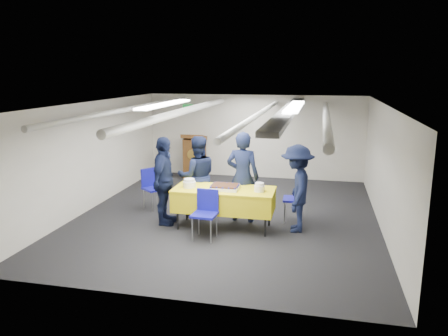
{
  "coord_description": "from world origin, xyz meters",
  "views": [
    {
      "loc": [
        1.8,
        -8.44,
        2.92
      ],
      "look_at": [
        -0.04,
        -0.2,
        1.05
      ],
      "focal_mm": 35.0,
      "sensor_mm": 36.0,
      "label": 1
    }
  ],
  "objects_px": {
    "sheet_cake": "(225,187)",
    "chair_right": "(298,195)",
    "chair_left": "(152,184)",
    "serving_table": "(224,199)",
    "sailor_b": "(197,176)",
    "sailor_c": "(164,181)",
    "podium": "(195,156)",
    "sailor_a": "(243,177)",
    "chair_near": "(206,209)",
    "sailor_d": "(297,188)"
  },
  "relations": [
    {
      "from": "chair_left",
      "to": "sailor_b",
      "type": "relative_size",
      "value": 0.53
    },
    {
      "from": "sailor_a",
      "to": "sailor_b",
      "type": "relative_size",
      "value": 1.08
    },
    {
      "from": "chair_right",
      "to": "chair_left",
      "type": "bearing_deg",
      "value": 176.31
    },
    {
      "from": "sailor_d",
      "to": "podium",
      "type": "bearing_deg",
      "value": -142.97
    },
    {
      "from": "chair_near",
      "to": "chair_right",
      "type": "distance_m",
      "value": 1.98
    },
    {
      "from": "sailor_a",
      "to": "sailor_d",
      "type": "distance_m",
      "value": 1.13
    },
    {
      "from": "chair_near",
      "to": "sailor_a",
      "type": "height_order",
      "value": "sailor_a"
    },
    {
      "from": "serving_table",
      "to": "podium",
      "type": "xyz_separation_m",
      "value": [
        -1.68,
        3.76,
        0.05
      ]
    },
    {
      "from": "sheet_cake",
      "to": "podium",
      "type": "bearing_deg",
      "value": 114.14
    },
    {
      "from": "chair_near",
      "to": "chair_left",
      "type": "xyz_separation_m",
      "value": [
        -1.59,
        1.43,
        0.0
      ]
    },
    {
      "from": "serving_table",
      "to": "chair_right",
      "type": "xyz_separation_m",
      "value": [
        1.35,
        0.68,
        -0.03
      ]
    },
    {
      "from": "sheet_cake",
      "to": "sailor_a",
      "type": "relative_size",
      "value": 0.29
    },
    {
      "from": "sheet_cake",
      "to": "chair_near",
      "type": "relative_size",
      "value": 0.6
    },
    {
      "from": "sailor_b",
      "to": "sheet_cake",
      "type": "bearing_deg",
      "value": 114.22
    },
    {
      "from": "sheet_cake",
      "to": "chair_left",
      "type": "height_order",
      "value": "chair_left"
    },
    {
      "from": "sailor_c",
      "to": "chair_right",
      "type": "bearing_deg",
      "value": -78.1
    },
    {
      "from": "sailor_b",
      "to": "chair_right",
      "type": "bearing_deg",
      "value": 158.31
    },
    {
      "from": "chair_near",
      "to": "sailor_d",
      "type": "distance_m",
      "value": 1.72
    },
    {
      "from": "sailor_a",
      "to": "sailor_b",
      "type": "distance_m",
      "value": 0.98
    },
    {
      "from": "chair_near",
      "to": "sheet_cake",
      "type": "bearing_deg",
      "value": 65.18
    },
    {
      "from": "sailor_b",
      "to": "sailor_c",
      "type": "relative_size",
      "value": 0.96
    },
    {
      "from": "sailor_b",
      "to": "sailor_d",
      "type": "relative_size",
      "value": 1.02
    },
    {
      "from": "sheet_cake",
      "to": "chair_right",
      "type": "distance_m",
      "value": 1.54
    },
    {
      "from": "podium",
      "to": "sailor_d",
      "type": "height_order",
      "value": "sailor_d"
    },
    {
      "from": "sailor_c",
      "to": "sailor_a",
      "type": "bearing_deg",
      "value": -73.97
    },
    {
      "from": "sheet_cake",
      "to": "sailor_b",
      "type": "height_order",
      "value": "sailor_b"
    },
    {
      "from": "podium",
      "to": "sailor_d",
      "type": "distance_m",
      "value": 4.71
    },
    {
      "from": "sailor_b",
      "to": "sailor_d",
      "type": "height_order",
      "value": "sailor_b"
    },
    {
      "from": "chair_left",
      "to": "chair_near",
      "type": "bearing_deg",
      "value": -41.96
    },
    {
      "from": "sailor_c",
      "to": "sailor_d",
      "type": "xyz_separation_m",
      "value": [
        2.52,
        0.17,
        -0.04
      ]
    },
    {
      "from": "chair_right",
      "to": "sailor_b",
      "type": "height_order",
      "value": "sailor_b"
    },
    {
      "from": "chair_left",
      "to": "sailor_b",
      "type": "xyz_separation_m",
      "value": [
        1.1,
        -0.26,
        0.3
      ]
    },
    {
      "from": "serving_table",
      "to": "podium",
      "type": "bearing_deg",
      "value": 114.04
    },
    {
      "from": "chair_right",
      "to": "sailor_d",
      "type": "relative_size",
      "value": 0.53
    },
    {
      "from": "serving_table",
      "to": "chair_near",
      "type": "relative_size",
      "value": 2.18
    },
    {
      "from": "chair_left",
      "to": "sailor_c",
      "type": "bearing_deg",
      "value": -55.89
    },
    {
      "from": "podium",
      "to": "sailor_a",
      "type": "bearing_deg",
      "value": -59.25
    },
    {
      "from": "chair_left",
      "to": "sheet_cake",
      "type": "bearing_deg",
      "value": -26.9
    },
    {
      "from": "chair_near",
      "to": "sailor_c",
      "type": "bearing_deg",
      "value": 151.78
    },
    {
      "from": "chair_left",
      "to": "sailor_c",
      "type": "height_order",
      "value": "sailor_c"
    },
    {
      "from": "chair_left",
      "to": "serving_table",
      "type": "bearing_deg",
      "value": -26.14
    },
    {
      "from": "chair_right",
      "to": "sailor_a",
      "type": "xyz_separation_m",
      "value": [
        -1.09,
        -0.19,
        0.37
      ]
    },
    {
      "from": "sailor_d",
      "to": "sailor_b",
      "type": "bearing_deg",
      "value": -105.83
    },
    {
      "from": "sheet_cake",
      "to": "sailor_c",
      "type": "relative_size",
      "value": 0.31
    },
    {
      "from": "sailor_a",
      "to": "sailor_d",
      "type": "bearing_deg",
      "value": 167.94
    },
    {
      "from": "chair_right",
      "to": "sailor_d",
      "type": "height_order",
      "value": "sailor_d"
    },
    {
      "from": "chair_right",
      "to": "sailor_c",
      "type": "distance_m",
      "value": 2.65
    },
    {
      "from": "chair_right",
      "to": "chair_left",
      "type": "distance_m",
      "value": 3.15
    },
    {
      "from": "chair_right",
      "to": "sheet_cake",
      "type": "bearing_deg",
      "value": -151.44
    },
    {
      "from": "sailor_b",
      "to": "sailor_c",
      "type": "xyz_separation_m",
      "value": [
        -0.48,
        -0.64,
        0.03
      ]
    }
  ]
}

